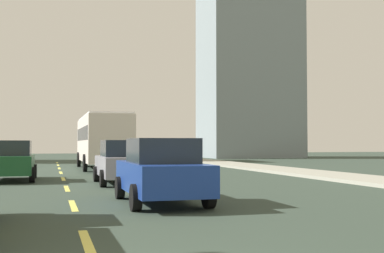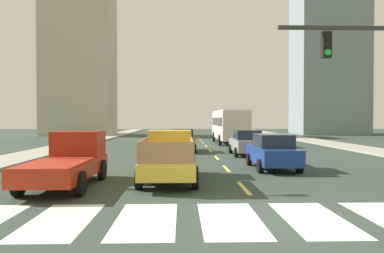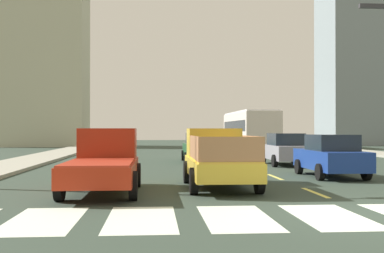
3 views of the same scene
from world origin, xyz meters
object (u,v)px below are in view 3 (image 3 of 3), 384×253
(sedan_mid, at_px, (200,147))
(sedan_far, at_px, (331,156))
(pickup_stakebed, at_px, (218,159))
(sedan_near_left, at_px, (285,149))
(pickup_dark, at_px, (104,162))
(city_bus, at_px, (249,129))

(sedan_mid, bearing_deg, sedan_far, -67.88)
(pickup_stakebed, distance_m, sedan_near_left, 10.83)
(pickup_dark, bearing_deg, sedan_far, 22.03)
(city_bus, height_order, sedan_near_left, city_bus)
(sedan_far, bearing_deg, city_bus, 89.53)
(sedan_near_left, xyz_separation_m, sedan_far, (0.07, -6.70, 0.00))
(sedan_far, bearing_deg, sedan_mid, 115.30)
(city_bus, bearing_deg, pickup_stakebed, -103.05)
(city_bus, height_order, sedan_mid, city_bus)
(pickup_stakebed, bearing_deg, pickup_dark, -165.19)
(city_bus, bearing_deg, sedan_far, -90.27)
(sedan_near_left, bearing_deg, pickup_stakebed, -117.35)
(sedan_mid, bearing_deg, sedan_near_left, -36.35)
(pickup_stakebed, relative_size, sedan_near_left, 1.18)
(city_bus, relative_size, sedan_far, 2.45)
(sedan_near_left, height_order, sedan_mid, same)
(sedan_near_left, relative_size, sedan_mid, 1.00)
(pickup_dark, relative_size, city_bus, 0.48)
(pickup_dark, xyz_separation_m, city_bus, (9.00, 22.69, 1.03))
(pickup_stakebed, height_order, pickup_dark, same)
(pickup_dark, bearing_deg, pickup_stakebed, 12.80)
(sedan_mid, bearing_deg, pickup_dark, -110.02)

